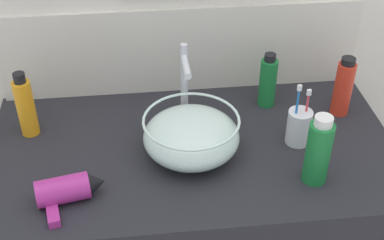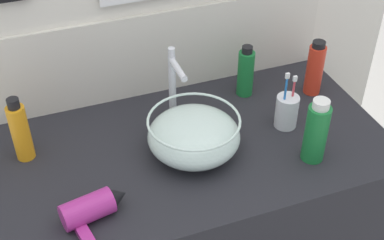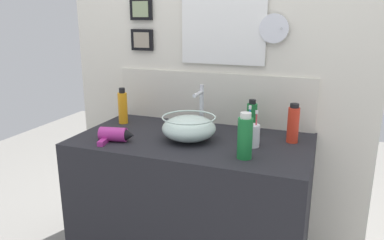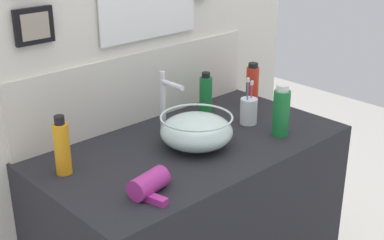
% 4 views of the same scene
% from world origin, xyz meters
% --- Properties ---
extents(vanity_counter, '(1.21, 0.66, 0.83)m').
position_xyz_m(vanity_counter, '(0.00, 0.00, 0.42)').
color(vanity_counter, '#232328').
rests_on(vanity_counter, ground).
extents(back_panel, '(1.82, 0.10, 2.50)m').
position_xyz_m(back_panel, '(0.00, 0.36, 1.25)').
color(back_panel, silver).
rests_on(back_panel, ground).
extents(glass_bowl_sink, '(0.28, 0.28, 0.13)m').
position_xyz_m(glass_bowl_sink, '(-0.01, -0.03, 0.90)').
color(glass_bowl_sink, silver).
rests_on(glass_bowl_sink, vanity_counter).
extents(faucet, '(0.02, 0.13, 0.26)m').
position_xyz_m(faucet, '(-0.01, 0.15, 0.98)').
color(faucet, silver).
rests_on(faucet, vanity_counter).
extents(hair_drier, '(0.19, 0.15, 0.07)m').
position_xyz_m(hair_drier, '(-0.35, -0.18, 0.86)').
color(hair_drier, '#B22D8C').
rests_on(hair_drier, vanity_counter).
extents(toothbrush_cup, '(0.07, 0.07, 0.20)m').
position_xyz_m(toothbrush_cup, '(0.32, -0.01, 0.89)').
color(toothbrush_cup, silver).
rests_on(toothbrush_cup, vanity_counter).
extents(soap_dispenser, '(0.07, 0.07, 0.21)m').
position_xyz_m(soap_dispenser, '(0.32, -0.18, 0.93)').
color(soap_dispenser, '#197233').
rests_on(soap_dispenser, vanity_counter).
extents(lotion_bottle, '(0.06, 0.06, 0.19)m').
position_xyz_m(lotion_bottle, '(0.27, 0.20, 0.92)').
color(lotion_bottle, '#197233').
rests_on(lotion_bottle, vanity_counter).
extents(spray_bottle, '(0.06, 0.06, 0.20)m').
position_xyz_m(spray_bottle, '(0.49, 0.13, 0.93)').
color(spray_bottle, red).
rests_on(spray_bottle, vanity_counter).
extents(shampoo_bottle, '(0.05, 0.05, 0.21)m').
position_xyz_m(shampoo_bottle, '(-0.49, 0.13, 0.93)').
color(shampoo_bottle, orange).
rests_on(shampoo_bottle, vanity_counter).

